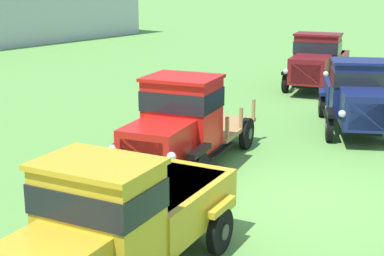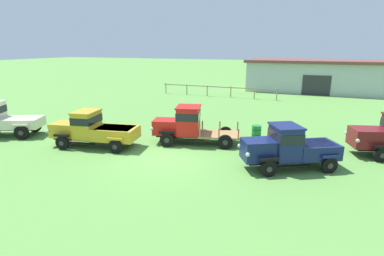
# 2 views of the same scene
# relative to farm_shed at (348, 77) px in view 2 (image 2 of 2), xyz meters

# --- Properties ---
(ground_plane) EXTENTS (240.00, 240.00, 0.00)m
(ground_plane) POSITION_rel_farm_shed_xyz_m (-11.06, -29.69, -2.07)
(ground_plane) COLOR #5B9342
(farm_shed) EXTENTS (25.23, 8.09, 4.09)m
(farm_shed) POSITION_rel_farm_shed_xyz_m (0.00, 0.00, 0.00)
(farm_shed) COLOR #B2B7BC
(farm_shed) RESTS_ON ground
(paddock_fence) EXTENTS (13.93, 0.53, 1.28)m
(paddock_fence) POSITION_rel_farm_shed_xyz_m (-14.47, -9.02, -1.17)
(paddock_fence) COLOR #997F60
(paddock_fence) RESTS_ON ground
(vintage_truck_foreground_near) EXTENTS (5.16, 3.49, 2.29)m
(vintage_truck_foreground_near) POSITION_rel_farm_shed_xyz_m (-22.99, -29.87, -0.95)
(vintage_truck_foreground_near) COLOR black
(vintage_truck_foreground_near) RESTS_ON ground
(vintage_truck_second_in_line) EXTENTS (5.49, 2.76, 2.15)m
(vintage_truck_second_in_line) POSITION_rel_farm_shed_xyz_m (-15.89, -29.32, -1.00)
(vintage_truck_second_in_line) COLOR black
(vintage_truck_second_in_line) RESTS_ON ground
(vintage_truck_midrow_center) EXTENTS (5.59, 3.11, 2.30)m
(vintage_truck_midrow_center) POSITION_rel_farm_shed_xyz_m (-11.03, -26.65, -0.86)
(vintage_truck_midrow_center) COLOR black
(vintage_truck_midrow_center) RESTS_ON ground
(vintage_truck_far_side) EXTENTS (4.83, 3.65, 2.18)m
(vintage_truck_far_side) POSITION_rel_farm_shed_xyz_m (-4.90, -28.49, -0.97)
(vintage_truck_far_side) COLOR black
(vintage_truck_far_side) RESTS_ON ground
(oil_drum_beside_row) EXTENTS (0.63, 0.63, 0.85)m
(oil_drum_beside_row) POSITION_rel_farm_shed_xyz_m (-7.19, -24.06, -1.64)
(oil_drum_beside_row) COLOR #1E7F33
(oil_drum_beside_row) RESTS_ON ground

